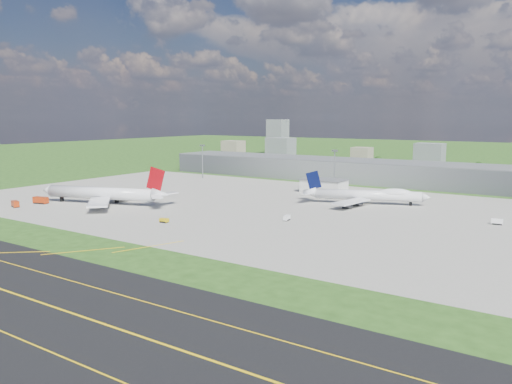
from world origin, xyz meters
The scene contains 22 objects.
ground centered at (0.00, 150.00, 0.00)m, with size 1400.00×1400.00×0.00m, color #264A17.
apron centered at (10.00, 40.00, 0.04)m, with size 360.00×190.00×0.08m, color gray.
terminal centered at (0.00, 165.00, 7.50)m, with size 300.00×42.00×15.00m, color slate.
ops_building centered at (10.00, 100.00, 4.00)m, with size 26.00×16.00×8.00m, color silver.
mast_west centered at (-100.00, 115.00, 17.71)m, with size 3.50×2.00×25.90m.
mast_center centered at (10.00, 115.00, 17.71)m, with size 3.50×2.00×25.90m.
airliner_red_twin centered at (-69.54, -3.97, 5.68)m, with size 76.00×57.95×21.31m.
airliner_blue_quad centered at (48.25, 74.32, 4.91)m, with size 65.20×49.80×17.65m.
fire_truck centered at (-100.43, -22.36, 1.85)m, with size 8.91×5.04×3.71m.
crash_tender centered at (-102.12, -35.93, 1.62)m, with size 6.74×4.46×3.25m.
tug_yellow centered at (-9.87, -21.43, 0.99)m, with size 4.13×2.68×1.92m.
van_white_near centered at (33.65, 12.58, 1.18)m, with size 2.56×4.73×2.33m.
van_white_far centered at (114.84, 55.64, 1.25)m, with size 5.06×2.91×2.47m.
bldg_far_w centered at (-220.00, 320.00, 9.00)m, with size 24.00×20.00×18.00m, color gray.
bldg_w centered at (-140.00, 300.00, 12.00)m, with size 28.00×22.00×24.00m, color slate.
bldg_cw centered at (-60.00, 340.00, 7.00)m, with size 20.00×18.00×14.00m, color gray.
bldg_c centered at (20.00, 310.00, 11.00)m, with size 26.00×20.00×22.00m, color slate.
bldg_tall_w centered at (-180.00, 360.00, 22.00)m, with size 22.00×20.00×44.00m, color slate.
tree_far_w centered at (-200.00, 270.00, 5.18)m, with size 7.20×7.20×8.80m.
tree_w centered at (-110.00, 265.00, 4.86)m, with size 6.75×6.75×8.25m.
tree_c centered at (-20.00, 280.00, 5.84)m, with size 8.10×8.10×9.90m.
tree_e centered at (70.00, 275.00, 5.51)m, with size 7.65×7.65×9.35m.
Camera 1 is at (144.52, -180.68, 46.60)m, focal length 35.00 mm.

